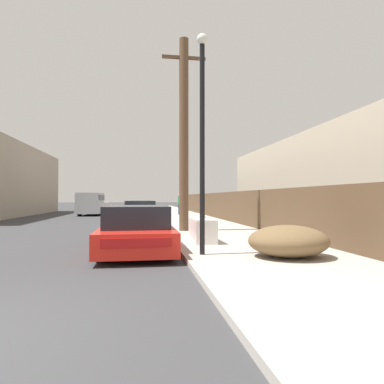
% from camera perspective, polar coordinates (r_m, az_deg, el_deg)
% --- Properties ---
extents(sidewalk_curb, '(4.20, 63.00, 0.12)m').
position_cam_1_polar(sidewalk_curb, '(27.29, -2.12, -3.90)').
color(sidewalk_curb, '#ADA89E').
rests_on(sidewalk_curb, ground).
extents(discarded_fridge, '(0.64, 1.57, 0.74)m').
position_cam_1_polar(discarded_fridge, '(10.45, 1.72, -6.34)').
color(discarded_fridge, white).
rests_on(discarded_fridge, sidewalk_curb).
extents(parked_sports_car_red, '(1.90, 4.58, 1.24)m').
position_cam_1_polar(parked_sports_car_red, '(9.43, -9.18, -6.36)').
color(parked_sports_car_red, red).
rests_on(parked_sports_car_red, ground).
extents(car_parked_mid, '(2.02, 4.13, 1.30)m').
position_cam_1_polar(car_parked_mid, '(18.29, -8.87, -3.60)').
color(car_parked_mid, silver).
rests_on(car_parked_mid, ground).
extents(car_parked_far, '(1.80, 4.12, 1.26)m').
position_cam_1_polar(car_parked_far, '(25.63, -8.57, -2.89)').
color(car_parked_far, '#2D478C').
rests_on(car_parked_far, ground).
extents(pickup_truck, '(2.31, 5.81, 1.85)m').
position_cam_1_polar(pickup_truck, '(29.89, -16.19, -1.96)').
color(pickup_truck, silver).
rests_on(pickup_truck, ground).
extents(utility_pole, '(1.80, 0.38, 7.87)m').
position_cam_1_polar(utility_pole, '(14.19, -1.37, 9.89)').
color(utility_pole, brown).
rests_on(utility_pole, sidewalk_curb).
extents(street_lamp, '(0.26, 0.26, 5.24)m').
position_cam_1_polar(street_lamp, '(8.23, 1.71, 10.74)').
color(street_lamp, black).
rests_on(street_lamp, sidewalk_curb).
extents(brush_pile, '(1.82, 1.63, 0.71)m').
position_cam_1_polar(brush_pile, '(8.09, 15.76, -7.87)').
color(brush_pile, brown).
rests_on(brush_pile, sidewalk_curb).
extents(wooden_fence, '(0.08, 42.38, 1.67)m').
position_cam_1_polar(wooden_fence, '(24.00, 3.51, -2.16)').
color(wooden_fence, brown).
rests_on(wooden_fence, sidewalk_curb).
extents(building_right_house, '(6.00, 16.51, 4.58)m').
position_cam_1_polar(building_right_house, '(20.70, 22.09, 1.42)').
color(building_right_house, beige).
rests_on(building_right_house, ground).
extents(pedestrian, '(0.34, 0.34, 1.69)m').
position_cam_1_polar(pedestrian, '(27.30, -2.02, -1.95)').
color(pedestrian, '#282D42').
rests_on(pedestrian, sidewalk_curb).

